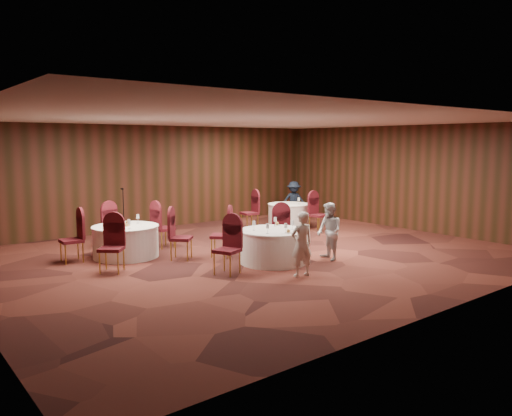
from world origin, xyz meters
TOP-DOWN VIEW (x-y plane):
  - ground at (0.00, 0.00)m, footprint 12.00×12.00m
  - room_shell at (0.00, 0.00)m, footprint 12.00×12.00m
  - table_main at (-0.13, -0.83)m, footprint 1.52×1.52m
  - table_left at (-2.48, 1.74)m, footprint 1.53×1.53m
  - table_right at (3.38, 2.53)m, footprint 1.32×1.32m
  - chairs_main at (-0.45, -0.16)m, footprint 3.05×2.10m
  - chairs_left at (-2.45, 1.71)m, footprint 2.93×3.11m
  - chairs_right at (2.86, 2.20)m, footprint 1.94×2.22m
  - tabletop_main at (0.01, -0.92)m, footprint 1.04×1.07m
  - tabletop_left at (-2.48, 1.74)m, footprint 0.82×0.82m
  - tabletop_right at (3.53, 2.23)m, footprint 0.08×0.08m
  - mic_stand at (-1.67, 3.67)m, footprint 0.24×0.24m
  - woman_a at (-0.43, -2.06)m, footprint 0.53×0.40m
  - woman_b at (1.03, -1.43)m, footprint 0.66×0.75m
  - man_c at (4.45, 3.46)m, footprint 0.99×0.93m

SIDE VIEW (x-z plane):
  - ground at x=0.00m, z-range 0.00..0.00m
  - table_main at x=-0.13m, z-range 0.01..0.75m
  - table_left at x=-2.48m, z-range 0.01..0.75m
  - table_right at x=3.38m, z-range 0.01..0.75m
  - mic_stand at x=-1.67m, z-range -0.31..1.13m
  - chairs_main at x=-0.45m, z-range 0.00..1.00m
  - chairs_left at x=-2.45m, z-range 0.00..1.00m
  - chairs_right at x=2.86m, z-range 0.00..1.00m
  - woman_a at x=-0.43m, z-range 0.00..1.31m
  - woman_b at x=1.03m, z-range 0.00..1.32m
  - man_c at x=4.45m, z-range 0.00..1.34m
  - tabletop_left at x=-2.48m, z-range 0.71..0.93m
  - tabletop_main at x=0.01m, z-range 0.74..0.95m
  - tabletop_right at x=3.53m, z-range 0.79..1.01m
  - room_shell at x=0.00m, z-range -4.04..7.96m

